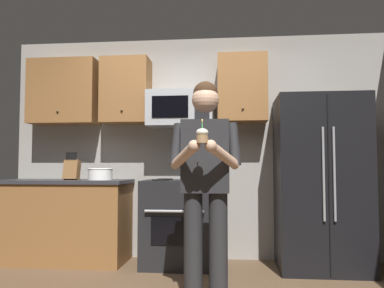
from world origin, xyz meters
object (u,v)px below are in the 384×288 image
(oven_range, at_px, (179,222))
(cupcake, at_px, (202,135))
(bowl_large_white, at_px, (100,174))
(knife_block, at_px, (72,169))
(person, at_px, (205,176))
(refrigerator, at_px, (321,183))
(microwave, at_px, (181,109))

(oven_range, xyz_separation_m, cupcake, (0.37, -1.47, 0.83))
(bowl_large_white, xyz_separation_m, cupcake, (1.26, -1.49, 0.30))
(knife_block, relative_size, person, 0.18)
(refrigerator, height_order, bowl_large_white, refrigerator)
(knife_block, bearing_deg, cupcake, -42.47)
(oven_range, height_order, knife_block, knife_block)
(microwave, distance_m, knife_block, 1.40)
(refrigerator, xyz_separation_m, bowl_large_white, (-2.40, 0.06, 0.09))
(refrigerator, distance_m, cupcake, 1.87)
(oven_range, relative_size, cupcake, 5.36)
(microwave, bearing_deg, bowl_large_white, -173.49)
(bowl_large_white, bearing_deg, microwave, 6.51)
(person, bearing_deg, refrigerator, 44.32)
(person, distance_m, cupcake, 0.44)
(knife_block, relative_size, bowl_large_white, 1.14)
(knife_block, bearing_deg, person, -35.26)
(bowl_large_white, distance_m, person, 1.72)
(oven_range, height_order, refrigerator, refrigerator)
(microwave, height_order, person, microwave)
(bowl_large_white, bearing_deg, knife_block, -171.50)
(oven_range, xyz_separation_m, bowl_large_white, (-0.90, 0.02, 0.53))
(oven_range, distance_m, refrigerator, 1.56)
(microwave, distance_m, refrigerator, 1.72)
(bowl_large_white, bearing_deg, person, -42.59)
(knife_block, bearing_deg, refrigerator, -0.20)
(oven_range, distance_m, bowl_large_white, 1.04)
(oven_range, distance_m, microwave, 1.26)
(oven_range, bearing_deg, bowl_large_white, 178.90)
(refrigerator, bearing_deg, knife_block, 179.80)
(knife_block, bearing_deg, microwave, 7.03)
(microwave, xyz_separation_m, bowl_large_white, (-0.90, -0.10, -0.73))
(refrigerator, xyz_separation_m, knife_block, (-2.71, 0.01, 0.14))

